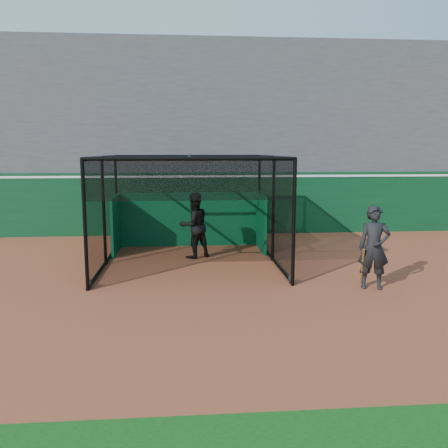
{
  "coord_description": "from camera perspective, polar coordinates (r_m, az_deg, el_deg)",
  "views": [
    {
      "loc": [
        -0.8,
        -10.65,
        3.38
      ],
      "look_at": [
        0.27,
        2.0,
        1.4
      ],
      "focal_mm": 38.0,
      "sensor_mm": 36.0,
      "label": 1
    }
  ],
  "objects": [
    {
      "name": "ground",
      "position": [
        11.2,
        -0.54,
        -8.7
      ],
      "size": [
        120.0,
        120.0,
        0.0
      ],
      "primitive_type": "plane",
      "color": "#97492C",
      "rests_on": "ground"
    },
    {
      "name": "batting_cage",
      "position": [
        14.24,
        -4.13,
        1.6
      ],
      "size": [
        5.16,
        5.53,
        3.18
      ],
      "color": "black",
      "rests_on": "ground"
    },
    {
      "name": "batter",
      "position": [
        14.97,
        -3.63,
        -0.16
      ],
      "size": [
        1.26,
        1.18,
        2.07
      ],
      "primitive_type": "imported",
      "rotation": [
        0.0,
        0.0,
        3.66
      ],
      "color": "black",
      "rests_on": "ground"
    },
    {
      "name": "outfield_wall",
      "position": [
        19.28,
        -2.44,
        2.63
      ],
      "size": [
        50.0,
        0.5,
        2.5
      ],
      "color": "#0A3A1C",
      "rests_on": "ground"
    },
    {
      "name": "on_deck_player",
      "position": [
        12.14,
        17.59,
        -2.74
      ],
      "size": [
        0.85,
        0.66,
        2.06
      ],
      "color": "black",
      "rests_on": "ground"
    },
    {
      "name": "grandstand",
      "position": [
        22.96,
        -2.9,
        11.59
      ],
      "size": [
        50.0,
        7.85,
        8.95
      ],
      "color": "#4C4C4F",
      "rests_on": "ground"
    }
  ]
}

